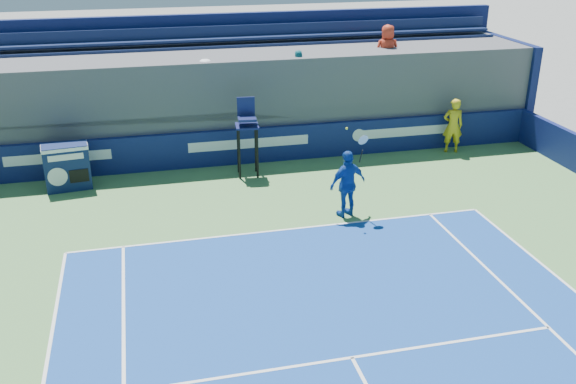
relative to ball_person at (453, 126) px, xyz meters
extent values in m
imported|color=gold|center=(0.00, 0.00, 0.00)|extent=(0.78, 0.61, 1.90)
cube|color=white|center=(-7.06, -4.67, -0.94)|extent=(10.97, 0.07, 0.00)
cube|color=white|center=(-7.06, -10.15, -0.94)|extent=(8.23, 0.07, 0.00)
cube|color=#0D174D|center=(-7.06, 0.55, -0.36)|extent=(20.40, 0.20, 1.20)
cube|color=white|center=(-13.06, 0.44, -0.24)|extent=(3.20, 0.01, 0.32)
cube|color=white|center=(-7.06, 0.44, -0.24)|extent=(4.00, 0.01, 0.32)
cube|color=white|center=(-1.56, 0.44, -0.24)|extent=(3.60, 0.01, 0.32)
cylinder|color=white|center=(-3.26, 0.44, -0.24)|extent=(0.44, 0.01, 0.44)
cube|color=#0D1A45|center=(-12.74, -0.38, -0.26)|extent=(1.37, 0.85, 1.40)
cube|color=white|center=(-12.74, -0.38, 0.37)|extent=(1.40, 0.87, 0.10)
cylinder|color=silver|center=(-12.99, -0.77, -0.41)|extent=(0.56, 0.09, 0.56)
cube|color=black|center=(-12.40, -0.70, -0.46)|extent=(0.55, 0.09, 0.40)
cube|color=silver|center=(-12.69, -0.73, 0.16)|extent=(0.99, 0.13, 0.18)
cylinder|color=black|center=(-7.59, -0.79, -0.16)|extent=(0.08, 0.08, 1.60)
cylinder|color=black|center=(-7.03, -0.85, -0.16)|extent=(0.08, 0.08, 1.60)
cylinder|color=black|center=(-7.54, -0.24, -0.16)|extent=(0.08, 0.08, 1.60)
cylinder|color=black|center=(-6.98, -0.29, -0.16)|extent=(0.08, 0.08, 1.60)
cube|color=#0E144A|center=(-7.29, -0.54, 0.67)|extent=(0.76, 0.76, 0.06)
cube|color=#131948|center=(-7.30, -0.64, 0.92)|extent=(0.59, 0.50, 0.08)
cube|color=#131948|center=(-7.26, -0.28, 1.22)|extent=(0.55, 0.11, 0.60)
imported|color=#1340A1|center=(-5.20, -4.19, -0.01)|extent=(1.18, 0.75, 1.87)
cylinder|color=black|center=(-4.85, -4.16, 0.74)|extent=(0.06, 0.16, 0.39)
torus|color=silver|center=(-4.83, -4.23, 1.22)|extent=(0.31, 0.17, 0.29)
cylinder|color=silver|center=(-4.83, -4.23, 1.22)|extent=(0.26, 0.13, 0.24)
sphere|color=#C8DF31|center=(-5.33, -4.31, 1.59)|extent=(0.07, 0.07, 0.07)
cube|color=#4A4A4E|center=(-7.06, 2.45, 0.73)|extent=(20.40, 3.60, 3.38)
cube|color=#4A4A4E|center=(-7.06, 1.10, 0.51)|extent=(20.40, 0.90, 0.55)
cube|color=#121F45|center=(-7.06, 1.00, 0.99)|extent=(20.00, 0.45, 0.08)
cube|color=#121F45|center=(-7.06, 1.25, 1.19)|extent=(20.00, 0.06, 0.45)
cube|color=#4A4A4E|center=(-7.06, 2.00, 1.06)|extent=(20.40, 0.90, 0.55)
cube|color=#121F45|center=(-7.06, 1.90, 1.54)|extent=(20.00, 0.45, 0.08)
cube|color=#121F45|center=(-7.06, 2.15, 1.74)|extent=(20.00, 0.06, 0.45)
cube|color=#4A4A4E|center=(-7.06, 2.90, 1.61)|extent=(20.40, 0.90, 0.55)
cube|color=#121F45|center=(-7.06, 2.80, 2.09)|extent=(20.00, 0.45, 0.08)
cube|color=#121F45|center=(-7.06, 3.05, 2.29)|extent=(20.00, 0.06, 0.45)
cube|color=#4A4A4E|center=(-7.06, 3.80, 2.16)|extent=(20.40, 0.90, 0.55)
cube|color=#121F45|center=(-7.06, 3.70, 2.64)|extent=(20.00, 0.45, 0.08)
cube|color=#121F45|center=(-7.06, 3.95, 2.84)|extent=(20.00, 0.06, 0.45)
cube|color=#0C1647|center=(-7.06, 4.40, 1.24)|extent=(20.80, 0.30, 4.40)
cube|color=#0C1647|center=(3.29, 2.45, 0.74)|extent=(0.30, 3.90, 3.40)
imported|color=white|center=(-8.31, 1.05, 1.64)|extent=(1.08, 0.62, 1.66)
imported|color=teal|center=(-5.23, 1.05, 1.71)|extent=(1.08, 0.50, 1.81)
imported|color=red|center=(-1.80, 1.95, 2.28)|extent=(0.96, 0.68, 1.84)
camera|label=1|loc=(-10.47, -19.34, 6.51)|focal=40.00mm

